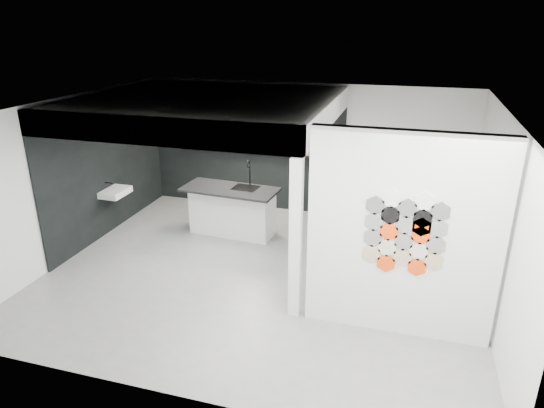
{
  "coord_description": "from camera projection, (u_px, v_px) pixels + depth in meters",
  "views": [
    {
      "loc": [
        2.21,
        -6.89,
        4.04
      ],
      "look_at": [
        0.1,
        0.3,
        1.15
      ],
      "focal_mm": 32.0,
      "sensor_mm": 36.0,
      "label": 1
    }
  ],
  "objects": [
    {
      "name": "hex_tile_cluster",
      "position": [
        405.0,
        233.0,
        6.1
      ],
      "size": [
        1.04,
        0.02,
        1.16
      ],
      "color": "tan",
      "rests_on": "partition_panel"
    },
    {
      "name": "corner_column",
      "position": [
        296.0,
        240.0,
        6.67
      ],
      "size": [
        0.16,
        0.16,
        2.35
      ],
      "primitive_type": "cube",
      "color": "silver",
      "rests_on": "floor"
    },
    {
      "name": "fascia_beam",
      "position": [
        152.0,
        131.0,
        6.8
      ],
      "size": [
        4.4,
        0.16,
        0.4
      ],
      "primitive_type": "cube",
      "color": "silver",
      "rests_on": "corner_column"
    },
    {
      "name": "floor",
      "position": [
        261.0,
        273.0,
        8.2
      ],
      "size": [
        7.0,
        6.0,
        0.01
      ],
      "primitive_type": "cube",
      "color": "slate"
    },
    {
      "name": "utensil_cup",
      "position": [
        219.0,
        146.0,
        10.77
      ],
      "size": [
        0.09,
        0.09,
        0.1
      ],
      "primitive_type": "cylinder",
      "rotation": [
        0.0,
        0.0,
        0.04
      ],
      "color": "black",
      "rests_on": "display_shelf"
    },
    {
      "name": "stockpot",
      "position": [
        197.0,
        143.0,
        10.9
      ],
      "size": [
        0.2,
        0.2,
        0.16
      ],
      "primitive_type": "cylinder",
      "rotation": [
        0.0,
        0.0,
        -0.02
      ],
      "color": "black",
      "rests_on": "display_shelf"
    },
    {
      "name": "bay_clad_left",
      "position": [
        109.0,
        172.0,
        9.59
      ],
      "size": [
        0.04,
        4.0,
        2.35
      ],
      "primitive_type": "cube",
      "color": "black",
      "rests_on": "floor"
    },
    {
      "name": "kitchen_island",
      "position": [
        232.0,
        210.0,
        9.54
      ],
      "size": [
        1.9,
        0.95,
        1.48
      ],
      "rotation": [
        0.0,
        0.0,
        -0.07
      ],
      "color": "silver",
      "rests_on": "floor"
    },
    {
      "name": "kettle",
      "position": [
        296.0,
        150.0,
        10.3
      ],
      "size": [
        0.27,
        0.27,
        0.17
      ],
      "primitive_type": "ellipsoid",
      "rotation": [
        0.0,
        0.0,
        0.43
      ],
      "color": "black",
      "rests_on": "display_shelf"
    },
    {
      "name": "glass_vase",
      "position": [
        308.0,
        152.0,
        10.23
      ],
      "size": [
        0.11,
        0.11,
        0.13
      ],
      "primitive_type": "cylinder",
      "rotation": [
        0.0,
        0.0,
        0.15
      ],
      "color": "gray",
      "rests_on": "display_shelf"
    },
    {
      "name": "wall_basin",
      "position": [
        115.0,
        192.0,
        9.46
      ],
      "size": [
        0.4,
        0.6,
        0.12
      ],
      "primitive_type": "cube",
      "color": "silver",
      "rests_on": "bay_clad_left"
    },
    {
      "name": "partition_panel",
      "position": [
        402.0,
        238.0,
        6.22
      ],
      "size": [
        2.45,
        0.15,
        2.8
      ],
      "primitive_type": "cube",
      "color": "silver",
      "rests_on": "floor"
    },
    {
      "name": "bottle_dark",
      "position": [
        236.0,
        146.0,
        10.65
      ],
      "size": [
        0.06,
        0.06,
        0.15
      ],
      "primitive_type": "cylinder",
      "rotation": [
        0.0,
        0.0,
        0.01
      ],
      "color": "black",
      "rests_on": "display_shelf"
    },
    {
      "name": "display_shelf",
      "position": [
        248.0,
        151.0,
        10.62
      ],
      "size": [
        3.0,
        0.15,
        0.04
      ],
      "primitive_type": "cube",
      "color": "black",
      "rests_on": "bay_clad_back"
    },
    {
      "name": "bulkhead",
      "position": [
        207.0,
        108.0,
        8.52
      ],
      "size": [
        4.4,
        4.0,
        0.4
      ],
      "primitive_type": "cube",
      "color": "silver",
      "rests_on": "corner_column"
    },
    {
      "name": "bay_clad_back",
      "position": [
        245.0,
        155.0,
        10.78
      ],
      "size": [
        4.4,
        0.04,
        2.35
      ],
      "primitive_type": "cube",
      "color": "black",
      "rests_on": "floor"
    },
    {
      "name": "glass_bowl",
      "position": [
        308.0,
        153.0,
        10.24
      ],
      "size": [
        0.12,
        0.12,
        0.09
      ],
      "primitive_type": "cylinder",
      "rotation": [
        0.0,
        0.0,
        -0.02
      ],
      "color": "gray",
      "rests_on": "display_shelf"
    }
  ]
}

